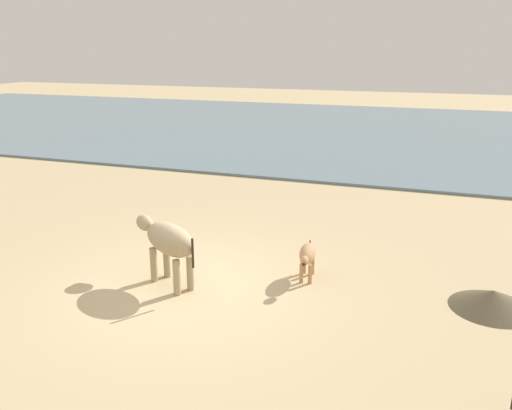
{
  "coord_description": "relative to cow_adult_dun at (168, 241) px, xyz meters",
  "views": [
    {
      "loc": [
        3.68,
        -6.94,
        3.77
      ],
      "look_at": [
        0.18,
        2.93,
        0.6
      ],
      "focal_mm": 36.95,
      "sensor_mm": 36.0,
      "label": 1
    }
  ],
  "objects": [
    {
      "name": "ground",
      "position": [
        0.31,
        -0.08,
        -0.76
      ],
      "size": [
        80.0,
        80.0,
        0.0
      ],
      "primitive_type": "plane",
      "color": "tan"
    },
    {
      "name": "sea_water",
      "position": [
        0.31,
        17.32,
        -0.72
      ],
      "size": [
        60.0,
        20.0,
        0.08
      ],
      "primitive_type": "cube",
      "color": "slate",
      "rests_on": "ground"
    },
    {
      "name": "cow_adult_dun",
      "position": [
        0.0,
        0.0,
        0.0
      ],
      "size": [
        1.53,
        1.05,
        1.06
      ],
      "rotation": [
        0.0,
        0.0,
        2.65
      ],
      "color": "tan",
      "rests_on": "ground"
    },
    {
      "name": "calf_near_tan",
      "position": [
        2.08,
        0.94,
        -0.33
      ],
      "size": [
        0.35,
        0.92,
        0.6
      ],
      "rotation": [
        0.0,
        0.0,
        4.84
      ],
      "color": "tan",
      "rests_on": "ground"
    },
    {
      "name": "debris_pile_0",
      "position": [
        4.95,
        0.86,
        -0.61
      ],
      "size": [
        1.58,
        1.58,
        0.29
      ],
      "primitive_type": "cone",
      "rotation": [
        0.0,
        0.0,
        5.97
      ],
      "color": "brown",
      "rests_on": "ground"
    }
  ]
}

